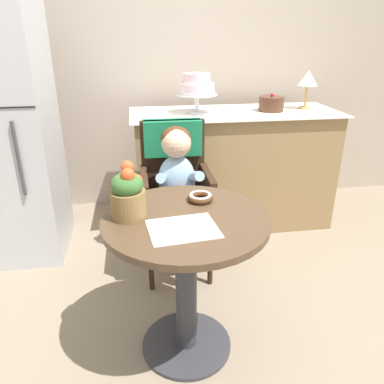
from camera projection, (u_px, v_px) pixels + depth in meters
name	position (u px, v px, depth m)	size (l,w,h in m)	color
ground_plane	(187.00, 345.00, 1.87)	(8.00, 8.00, 0.00)	gray
back_wall	(155.00, 45.00, 3.02)	(4.80, 0.10, 2.70)	#B2A393
cafe_table	(186.00, 259.00, 1.67)	(0.72, 0.72, 0.72)	#4C3826
wicker_chair	(175.00, 173.00, 2.30)	(0.42, 0.45, 0.95)	#332114
seated_child	(177.00, 177.00, 2.15)	(0.27, 0.32, 0.73)	#8CADCC
paper_napkin	(183.00, 229.00, 1.49)	(0.27, 0.22, 0.00)	white
donut_front	(200.00, 197.00, 1.73)	(0.12, 0.12, 0.03)	#4C2D19
flower_vase	(127.00, 193.00, 1.54)	(0.15, 0.15, 0.24)	brown
display_counter	(233.00, 168.00, 2.94)	(1.56, 0.62, 0.90)	#93754C
tiered_cake_stand	(197.00, 87.00, 2.66)	(0.30, 0.30, 0.28)	silver
round_layer_cake	(271.00, 104.00, 2.78)	(0.19, 0.19, 0.13)	#4C2D1E
table_lamp	(308.00, 80.00, 2.80)	(0.15, 0.15, 0.28)	#B28C47
refrigerator	(1.00, 133.00, 2.39)	(0.64, 0.63, 1.70)	#B7BABF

